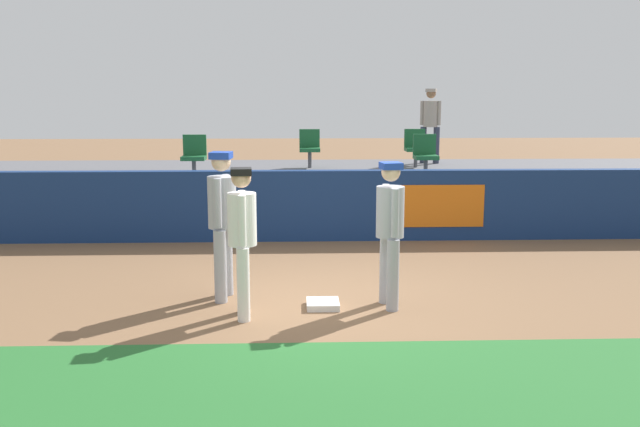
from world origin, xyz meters
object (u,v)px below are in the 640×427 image
object	(u,v)px
seat_front_left	(194,154)
seat_front_right	(425,153)
first_base	(323,304)
spectator_hooded	(430,120)
player_coach_visitor	(390,224)
seat_back_right	(415,146)
player_fielder_home	(243,232)
player_runner_visitor	(222,215)
seat_back_center	(310,146)

from	to	relation	value
seat_front_left	seat_front_right	bearing A→B (deg)	-0.00
first_base	spectator_hooded	world-z (taller)	spectator_hooded
player_coach_visitor	spectator_hooded	size ratio (longest dim) A/B	1.04
seat_back_right	seat_front_right	distance (m)	1.80
player_coach_visitor	seat_front_left	xyz separation A→B (m)	(-3.11, 5.32, 0.38)
player_fielder_home	player_runner_visitor	world-z (taller)	player_runner_visitor
seat_back_right	seat_back_center	world-z (taller)	same
player_runner_visitor	player_coach_visitor	world-z (taller)	player_runner_visitor
spectator_hooded	player_fielder_home	bearing A→B (deg)	85.15
player_coach_visitor	seat_front_right	bearing A→B (deg)	156.54
player_coach_visitor	seat_back_right	bearing A→B (deg)	159.32
player_fielder_home	seat_back_right	distance (m)	8.15
seat_front_right	seat_back_center	world-z (taller)	same
player_fielder_home	player_coach_visitor	world-z (taller)	player_coach_visitor
seat_front_left	first_base	bearing A→B (deg)	-66.70
player_coach_visitor	seat_back_right	xyz separation A→B (m)	(1.53, 7.12, 0.38)
player_coach_visitor	spectator_hooded	world-z (taller)	spectator_hooded
player_runner_visitor	seat_front_left	distance (m)	5.03
first_base	player_runner_visitor	world-z (taller)	player_runner_visitor
seat_back_right	seat_front_left	bearing A→B (deg)	-158.79
first_base	seat_front_right	world-z (taller)	seat_front_right
first_base	player_fielder_home	size ratio (longest dim) A/B	0.23
player_coach_visitor	seat_back_center	distance (m)	7.18
spectator_hooded	seat_front_left	bearing A→B (deg)	46.60
first_base	spectator_hooded	bearing A→B (deg)	70.43
first_base	player_coach_visitor	bearing A→B (deg)	0.69
player_fielder_home	player_runner_visitor	distance (m)	0.80
player_fielder_home	seat_front_right	xyz separation A→B (m)	(3.18, 5.64, 0.40)
player_runner_visitor	seat_back_center	world-z (taller)	player_runner_visitor
player_runner_visitor	seat_front_right	bearing A→B (deg)	152.47
seat_back_center	spectator_hooded	xyz separation A→B (m)	(2.83, 0.79, 0.53)
seat_front_left	seat_front_right	world-z (taller)	same
seat_front_right	player_coach_visitor	bearing A→B (deg)	-104.88
player_runner_visitor	first_base	bearing A→B (deg)	79.10
player_runner_visitor	seat_back_right	world-z (taller)	player_runner_visitor
seat_front_left	seat_back_right	world-z (taller)	same
seat_front_right	seat_front_left	bearing A→B (deg)	180.00
player_runner_visitor	seat_back_right	bearing A→B (deg)	159.65
first_base	seat_front_right	size ratio (longest dim) A/B	0.48
player_runner_visitor	seat_front_right	distance (m)	6.03
player_fielder_home	seat_back_right	xyz separation A→B (m)	(3.29, 7.44, 0.40)
player_runner_visitor	seat_front_right	xyz separation A→B (m)	(3.49, 4.91, 0.32)
spectator_hooded	seat_back_center	bearing A→B (deg)	35.40
seat_back_right	player_coach_visitor	bearing A→B (deg)	-102.10
player_fielder_home	spectator_hooded	distance (m)	9.11
seat_front_left	seat_back_right	bearing A→B (deg)	21.21
first_base	seat_back_center	distance (m)	7.27
player_runner_visitor	spectator_hooded	size ratio (longest dim) A/B	1.09
first_base	seat_front_left	bearing A→B (deg)	113.30
seat_front_left	seat_front_right	distance (m)	4.53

